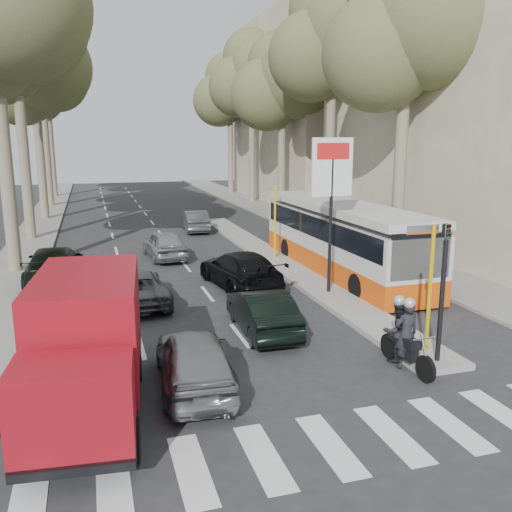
# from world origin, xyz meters

# --- Properties ---
(ground) EXTENTS (120.00, 120.00, 0.00)m
(ground) POSITION_xyz_m (0.00, 0.00, 0.00)
(ground) COLOR #28282B
(ground) RESTS_ON ground
(sidewalk_right) EXTENTS (3.20, 70.00, 0.12)m
(sidewalk_right) POSITION_xyz_m (8.60, 25.00, 0.06)
(sidewalk_right) COLOR gray
(sidewalk_right) RESTS_ON ground
(median_left) EXTENTS (2.40, 64.00, 0.12)m
(median_left) POSITION_xyz_m (-8.00, 28.00, 0.06)
(median_left) COLOR gray
(median_left) RESTS_ON ground
(traffic_island) EXTENTS (1.50, 26.00, 0.16)m
(traffic_island) POSITION_xyz_m (3.25, 11.00, 0.08)
(traffic_island) COLOR gray
(traffic_island) RESTS_ON ground
(building_near) EXTENTS (11.00, 18.00, 18.00)m
(building_near) POSITION_xyz_m (15.50, 12.00, 9.00)
(building_near) COLOR beige
(building_near) RESTS_ON ground
(building_far) EXTENTS (11.00, 20.00, 16.00)m
(building_far) POSITION_xyz_m (15.50, 34.00, 8.00)
(building_far) COLOR #B7A88E
(building_far) RESTS_ON ground
(billboard) EXTENTS (1.50, 12.10, 5.60)m
(billboard) POSITION_xyz_m (3.25, 5.00, 3.70)
(billboard) COLOR yellow
(billboard) RESTS_ON ground
(traffic_light_island) EXTENTS (0.16, 0.41, 3.60)m
(traffic_light_island) POSITION_xyz_m (3.25, -1.50, 2.49)
(traffic_light_island) COLOR black
(traffic_light_island) RESTS_ON ground
(tree_l_b) EXTENTS (7.40, 7.20, 14.88)m
(tree_l_b) POSITION_xyz_m (-7.97, 20.11, 11.07)
(tree_l_b) COLOR #6B604C
(tree_l_b) RESTS_ON ground
(tree_l_c) EXTENTS (7.40, 7.20, 13.71)m
(tree_l_c) POSITION_xyz_m (-7.77, 28.11, 10.04)
(tree_l_c) COLOR #6B604C
(tree_l_c) RESTS_ON ground
(tree_l_d) EXTENTS (7.40, 7.20, 15.66)m
(tree_l_d) POSITION_xyz_m (-7.87, 36.11, 11.76)
(tree_l_d) COLOR #6B604C
(tree_l_d) RESTS_ON ground
(tree_l_e) EXTENTS (7.40, 7.20, 14.49)m
(tree_l_e) POSITION_xyz_m (-7.97, 44.11, 10.73)
(tree_l_e) COLOR #6B604C
(tree_l_e) RESTS_ON ground
(tree_r_a) EXTENTS (7.40, 7.20, 14.10)m
(tree_r_a) POSITION_xyz_m (9.13, 10.11, 10.38)
(tree_r_a) COLOR #6B604C
(tree_r_a) RESTS_ON ground
(tree_r_b) EXTENTS (7.40, 7.20, 15.27)m
(tree_r_b) POSITION_xyz_m (9.23, 18.11, 11.42)
(tree_r_b) COLOR #6B604C
(tree_r_b) RESTS_ON ground
(tree_r_c) EXTENTS (7.40, 7.20, 13.32)m
(tree_r_c) POSITION_xyz_m (9.03, 26.11, 9.69)
(tree_r_c) COLOR #6B604C
(tree_r_c) RESTS_ON ground
(tree_r_d) EXTENTS (7.40, 7.20, 14.88)m
(tree_r_d) POSITION_xyz_m (9.13, 34.11, 11.07)
(tree_r_d) COLOR #6B604C
(tree_r_d) RESTS_ON ground
(tree_r_e) EXTENTS (7.40, 7.20, 14.10)m
(tree_r_e) POSITION_xyz_m (9.23, 42.11, 10.38)
(tree_r_e) COLOR #6B604C
(tree_r_e) RESTS_ON ground
(silver_hatchback) EXTENTS (1.85, 4.07, 1.35)m
(silver_hatchback) POSITION_xyz_m (-2.75, -0.86, 0.68)
(silver_hatchback) COLOR gray
(silver_hatchback) RESTS_ON ground
(dark_hatchback) EXTENTS (1.44, 3.88, 1.27)m
(dark_hatchback) POSITION_xyz_m (-0.19, 2.12, 0.63)
(dark_hatchback) COLOR black
(dark_hatchback) RESTS_ON ground
(queue_car_a) EXTENTS (2.14, 4.32, 1.18)m
(queue_car_a) POSITION_xyz_m (-3.50, 6.00, 0.59)
(queue_car_a) COLOR #46484D
(queue_car_a) RESTS_ON ground
(queue_car_b) EXTENTS (2.56, 5.03, 1.40)m
(queue_car_b) POSITION_xyz_m (0.49, 7.00, 0.70)
(queue_car_b) COLOR black
(queue_car_b) RESTS_ON ground
(queue_car_c) EXTENTS (1.86, 4.05, 1.35)m
(queue_car_c) POSITION_xyz_m (-1.57, 13.00, 0.67)
(queue_car_c) COLOR #A1A3A9
(queue_car_c) RESTS_ON ground
(queue_car_d) EXTENTS (1.58, 3.95, 1.28)m
(queue_car_d) POSITION_xyz_m (1.26, 20.18, 0.64)
(queue_car_d) COLOR #515459
(queue_car_d) RESTS_ON ground
(queue_car_e) EXTENTS (2.20, 5.01, 1.43)m
(queue_car_e) POSITION_xyz_m (-6.30, 9.83, 0.72)
(queue_car_e) COLOR black
(queue_car_e) RESTS_ON ground
(red_truck) EXTENTS (2.50, 5.47, 2.83)m
(red_truck) POSITION_xyz_m (-5.03, -1.41, 1.50)
(red_truck) COLOR black
(red_truck) RESTS_ON ground
(city_bus) EXTENTS (2.58, 11.37, 2.99)m
(city_bus) POSITION_xyz_m (5.14, 7.96, 1.58)
(city_bus) COLOR #D84A0C
(city_bus) RESTS_ON ground
(motorcycle) EXTENTS (0.79, 2.17, 1.84)m
(motorcycle) POSITION_xyz_m (2.39, -1.21, 0.84)
(motorcycle) COLOR black
(motorcycle) RESTS_ON ground
(pedestrian_near) EXTENTS (0.81, 1.01, 1.54)m
(pedestrian_near) POSITION_xyz_m (8.15, 8.94, 0.89)
(pedestrian_near) COLOR #40334D
(pedestrian_near) RESTS_ON sidewalk_right
(pedestrian_far) EXTENTS (1.02, 0.99, 1.53)m
(pedestrian_far) POSITION_xyz_m (8.26, 9.95, 0.88)
(pedestrian_far) COLOR brown
(pedestrian_far) RESTS_ON sidewalk_right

